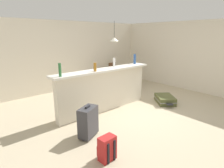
{
  "coord_description": "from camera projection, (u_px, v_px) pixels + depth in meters",
  "views": [
    {
      "loc": [
        -3.6,
        -3.26,
        2.02
      ],
      "look_at": [
        -0.25,
        0.59,
        0.66
      ],
      "focal_mm": 29.86,
      "sensor_mm": 36.0,
      "label": 1
    }
  ],
  "objects": [
    {
      "name": "ground_plane",
      "position": [
        133.0,
        110.0,
        5.19
      ],
      "size": [
        13.0,
        13.0,
        0.05
      ],
      "primitive_type": "cube",
      "color": "#BCAD8E"
    },
    {
      "name": "wall_back",
      "position": [
        75.0,
        55.0,
        7.08
      ],
      "size": [
        6.6,
        0.1,
        2.5
      ],
      "primitive_type": "cube",
      "color": "silver",
      "rests_on": "ground_plane"
    },
    {
      "name": "wall_right",
      "position": [
        183.0,
        56.0,
        7.01
      ],
      "size": [
        0.1,
        6.0,
        2.5
      ],
      "primitive_type": "cube",
      "color": "silver",
      "rests_on": "ground_plane"
    },
    {
      "name": "partition_half_wall",
      "position": [
        105.0,
        91.0,
        5.02
      ],
      "size": [
        2.8,
        0.2,
        1.1
      ],
      "primitive_type": "cube",
      "color": "silver",
      "rests_on": "ground_plane"
    },
    {
      "name": "bar_countertop",
      "position": [
        105.0,
        70.0,
        4.87
      ],
      "size": [
        2.96,
        0.4,
        0.05
      ],
      "primitive_type": "cube",
      "color": "white",
      "rests_on": "partition_half_wall"
    },
    {
      "name": "bottle_green",
      "position": [
        60.0,
        70.0,
        3.95
      ],
      "size": [
        0.06,
        0.06,
        0.29
      ],
      "primitive_type": "cylinder",
      "color": "#2D6B38",
      "rests_on": "bar_countertop"
    },
    {
      "name": "bottle_amber",
      "position": [
        95.0,
        67.0,
        4.53
      ],
      "size": [
        0.07,
        0.07,
        0.21
      ],
      "primitive_type": "cylinder",
      "color": "#9E661E",
      "rests_on": "bar_countertop"
    },
    {
      "name": "bottle_white",
      "position": [
        114.0,
        62.0,
        5.13
      ],
      "size": [
        0.07,
        0.07,
        0.25
      ],
      "primitive_type": "cylinder",
      "color": "silver",
      "rests_on": "bar_countertop"
    },
    {
      "name": "bottle_blue",
      "position": [
        135.0,
        59.0,
        5.66
      ],
      "size": [
        0.07,
        0.07,
        0.3
      ],
      "primitive_type": "cylinder",
      "color": "#284C89",
      "rests_on": "bar_countertop"
    },
    {
      "name": "dining_table",
      "position": [
        118.0,
        71.0,
        7.22
      ],
      "size": [
        1.1,
        0.8,
        0.74
      ],
      "color": "#4C331E",
      "rests_on": "ground_plane"
    },
    {
      "name": "dining_chair_near_partition",
      "position": [
        127.0,
        77.0,
        6.78
      ],
      "size": [
        0.41,
        0.41,
        0.93
      ],
      "color": "#4C331E",
      "rests_on": "ground_plane"
    },
    {
      "name": "dining_chair_far_side",
      "position": [
        110.0,
        72.0,
        7.65
      ],
      "size": [
        0.45,
        0.45,
        0.93
      ],
      "color": "#4C331E",
      "rests_on": "ground_plane"
    },
    {
      "name": "pendant_lamp",
      "position": [
        114.0,
        39.0,
        6.93
      ],
      "size": [
        0.34,
        0.34,
        0.77
      ],
      "color": "black"
    },
    {
      "name": "suitcase_flat_olive",
      "position": [
        165.0,
        99.0,
        5.66
      ],
      "size": [
        0.81,
        0.86,
        0.22
      ],
      "color": "#51562D",
      "rests_on": "ground_plane"
    },
    {
      "name": "backpack_red",
      "position": [
        107.0,
        149.0,
        3.07
      ],
      "size": [
        0.29,
        0.26,
        0.42
      ],
      "color": "red",
      "rests_on": "ground_plane"
    },
    {
      "name": "suitcase_upright_charcoal",
      "position": [
        88.0,
        122.0,
        3.73
      ],
      "size": [
        0.5,
        0.41,
        0.67
      ],
      "color": "#38383D",
      "rests_on": "ground_plane"
    }
  ]
}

